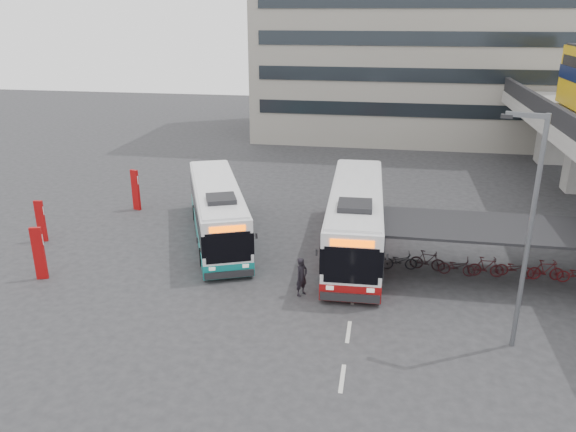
% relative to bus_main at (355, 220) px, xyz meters
% --- Properties ---
extents(ground, '(120.00, 120.00, 0.00)m').
position_rel_bus_main_xyz_m(ground, '(-2.21, -5.14, -1.67)').
color(ground, '#28282B').
rests_on(ground, ground).
extents(bike_shelter, '(10.00, 4.00, 2.54)m').
position_rel_bus_main_xyz_m(bike_shelter, '(6.29, -2.14, -0.31)').
color(bike_shelter, '#595B60').
rests_on(bike_shelter, ground).
extents(office_block, '(30.00, 15.00, 25.00)m').
position_rel_bus_main_xyz_m(office_block, '(3.79, 30.86, 10.83)').
color(office_block, gray).
rests_on(office_block, ground).
extents(road_markings, '(0.15, 7.60, 0.01)m').
position_rel_bus_main_xyz_m(road_markings, '(0.29, -8.14, -1.67)').
color(road_markings, beige).
rests_on(road_markings, ground).
extents(bus_main, '(3.00, 12.26, 3.60)m').
position_rel_bus_main_xyz_m(bus_main, '(0.00, 0.00, 0.00)').
color(bus_main, white).
rests_on(bus_main, ground).
extents(bus_teal, '(6.30, 11.13, 3.26)m').
position_rel_bus_main_xyz_m(bus_teal, '(-7.49, 0.39, -0.16)').
color(bus_teal, white).
rests_on(bus_teal, ground).
extents(pedestrian, '(0.70, 0.77, 1.76)m').
position_rel_bus_main_xyz_m(pedestrian, '(-1.98, -5.42, -0.79)').
color(pedestrian, black).
rests_on(pedestrian, ground).
extents(lamp_post, '(1.50, 0.58, 8.68)m').
position_rel_bus_main_xyz_m(lamp_post, '(6.29, -7.97, 3.28)').
color(lamp_post, '#595B60').
rests_on(lamp_post, ground).
extents(sign_totem_south, '(0.54, 0.31, 2.56)m').
position_rel_bus_main_xyz_m(sign_totem_south, '(-14.16, -5.91, -0.35)').
color(sign_totem_south, '#9C090A').
rests_on(sign_totem_south, ground).
extents(sign_totem_mid, '(0.50, 0.18, 2.31)m').
position_rel_bus_main_xyz_m(sign_totem_mid, '(-16.74, -1.72, -0.47)').
color(sign_totem_mid, '#9C090A').
rests_on(sign_totem_mid, ground).
extents(sign_totem_north, '(0.54, 0.33, 2.58)m').
position_rel_bus_main_xyz_m(sign_totem_north, '(-13.88, 4.01, -0.34)').
color(sign_totem_north, '#9C090A').
rests_on(sign_totem_north, ground).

